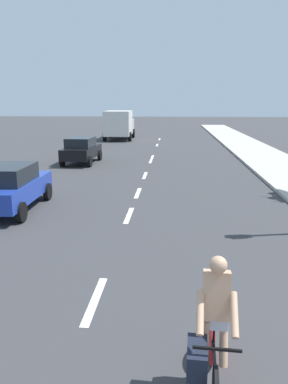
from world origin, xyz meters
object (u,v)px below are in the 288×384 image
(cyclist, at_px, (211,332))
(parked_car_black, at_px, (81,150))
(parked_car_blue, at_px, (9,186))
(delivery_truck, at_px, (119,124))

(cyclist, distance_m, parked_car_black, 19.22)
(cyclist, xyz_separation_m, parked_car_black, (-6.06, 18.24, 0.00))
(parked_car_blue, relative_size, parked_car_black, 1.06)
(parked_car_blue, bearing_deg, cyclist, -54.45)
(parked_car_blue, height_order, parked_car_black, same)
(parked_car_blue, relative_size, delivery_truck, 0.66)
(delivery_truck, bearing_deg, parked_car_black, -91.96)
(cyclist, bearing_deg, parked_car_black, -68.23)
(cyclist, height_order, delivery_truck, delivery_truck)
(parked_car_black, relative_size, delivery_truck, 0.62)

